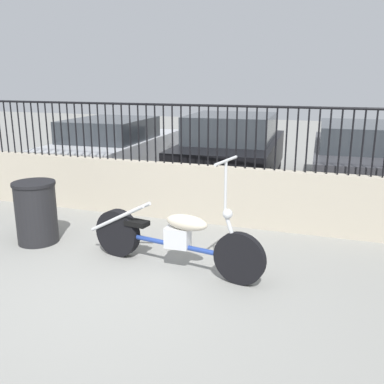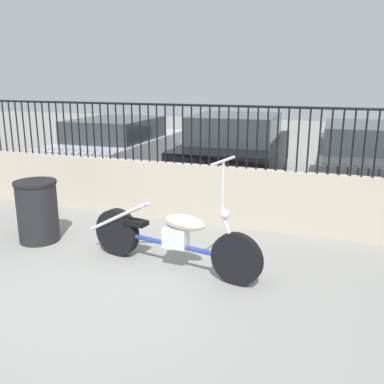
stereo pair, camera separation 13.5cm
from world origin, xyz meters
name	(u,v)px [view 2 (the right image)]	position (x,y,z in m)	size (l,w,h in m)	color
ground_plane	(111,283)	(0.00, 0.00, 0.00)	(40.00, 40.00, 0.00)	gray
low_wall	(187,192)	(0.00, 2.32, 0.44)	(8.55, 0.18, 0.89)	#B2A893
fence_railing	(187,127)	(0.00, 2.32, 1.46)	(8.55, 0.04, 0.91)	black
motorcycle_blue	(164,236)	(0.37, 0.61, 0.38)	(2.28, 0.66, 1.36)	black
trash_bin	(38,211)	(-1.57, 0.76, 0.42)	(0.56, 0.56, 0.84)	black
car_silver	(119,147)	(-2.55, 4.67, 0.67)	(1.91, 4.21, 1.32)	black
car_black	(236,150)	(0.10, 4.91, 0.73)	(2.05, 4.06, 1.46)	black
car_dark_grey	(368,160)	(2.66, 4.83, 0.70)	(1.99, 4.30, 1.37)	black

